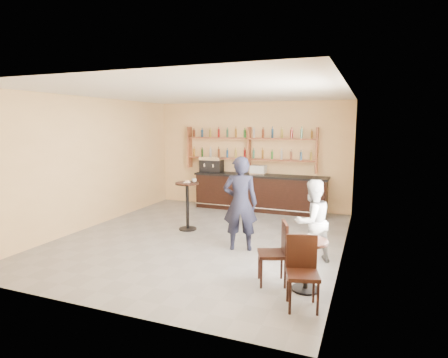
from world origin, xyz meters
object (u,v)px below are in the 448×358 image
at_px(chair_west, 272,253).
at_px(cafe_table, 306,265).
at_px(man_main, 240,203).
at_px(pedestal_table, 187,206).
at_px(espresso_machine, 212,165).
at_px(bar_counter, 260,192).
at_px(chair_south, 303,274).
at_px(pastry_case, 258,170).
at_px(patron_second, 312,222).

bearing_deg(chair_west, cafe_table, 63.53).
bearing_deg(man_main, pedestal_table, -44.56).
height_order(man_main, chair_west, man_main).
bearing_deg(espresso_machine, pedestal_table, -81.35).
bearing_deg(espresso_machine, cafe_table, -55.26).
bearing_deg(pedestal_table, man_main, -28.46).
relative_size(bar_counter, pedestal_table, 3.41).
height_order(pedestal_table, chair_south, pedestal_table).
bearing_deg(pastry_case, chair_south, -68.64).
bearing_deg(chair_west, espresso_machine, -168.42).
height_order(pastry_case, chair_west, pastry_case).
height_order(bar_counter, patron_second, patron_second).
height_order(espresso_machine, patron_second, patron_second).
bearing_deg(pastry_case, espresso_machine, 179.10).
bearing_deg(patron_second, bar_counter, -108.21).
xyz_separation_m(cafe_table, chair_south, (0.05, -0.60, 0.10)).
distance_m(bar_counter, espresso_machine, 1.73).
distance_m(pastry_case, chair_south, 6.07).
bearing_deg(cafe_table, chair_south, -85.24).
bearing_deg(chair_south, espresso_machine, 107.38).
bearing_deg(espresso_machine, bar_counter, -2.13).
height_order(bar_counter, espresso_machine, espresso_machine).
relative_size(espresso_machine, chair_west, 0.66).
bearing_deg(chair_south, cafe_table, 78.00).
xyz_separation_m(cafe_table, patron_second, (-0.11, 1.23, 0.37)).
xyz_separation_m(bar_counter, pedestal_table, (-1.05, -2.64, 0.05)).
xyz_separation_m(bar_counter, man_main, (0.61, -3.54, 0.43)).
distance_m(pedestal_table, cafe_table, 3.99).
xyz_separation_m(chair_west, patron_second, (0.44, 1.18, 0.27)).
xyz_separation_m(espresso_machine, pastry_case, (1.50, 0.00, -0.10)).
bearing_deg(pastry_case, man_main, -80.31).
relative_size(cafe_table, patron_second, 0.52).
relative_size(chair_west, chair_south, 1.01).
bearing_deg(pastry_case, patron_second, -61.29).
relative_size(espresso_machine, patron_second, 0.43).
bearing_deg(man_main, bar_counter, -96.34).
xyz_separation_m(pastry_case, chair_west, (1.68, -4.93, -0.70)).
bearing_deg(espresso_machine, man_main, -60.72).
bearing_deg(pedestal_table, chair_west, -40.45).
bearing_deg(chair_south, man_main, 111.76).
bearing_deg(chair_south, chair_west, 115.95).
bearing_deg(bar_counter, chair_south, -68.21).
bearing_deg(pastry_case, chair_west, -72.04).
relative_size(bar_counter, patron_second, 2.54).
bearing_deg(chair_west, chair_south, 21.43).
xyz_separation_m(bar_counter, chair_west, (1.63, -4.93, -0.03)).
height_order(espresso_machine, chair_west, espresso_machine).
bearing_deg(man_main, cafe_table, 121.48).
bearing_deg(bar_counter, cafe_table, -66.35).
xyz_separation_m(pastry_case, chair_south, (2.28, -5.58, -0.70)).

